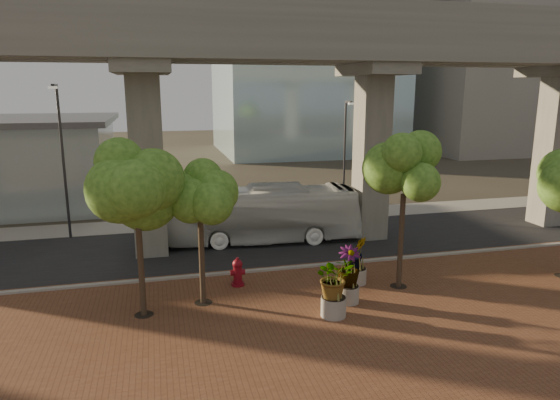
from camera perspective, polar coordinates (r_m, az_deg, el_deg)
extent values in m
plane|color=#322E25|center=(25.39, -0.63, -6.49)|extent=(160.00, 160.00, 0.00)
cube|color=brown|center=(18.30, 5.39, -14.34)|extent=(70.00, 13.00, 0.06)
cube|color=black|center=(27.24, -1.61, -5.11)|extent=(90.00, 8.00, 0.04)
cube|color=gray|center=(23.54, 0.51, -7.85)|extent=(70.00, 0.25, 0.16)
cube|color=gray|center=(32.42, -3.72, -2.22)|extent=(90.00, 3.00, 0.06)
cube|color=gray|center=(24.49, -0.92, 17.74)|extent=(72.00, 2.40, 1.80)
cube|color=gray|center=(27.60, -2.51, 17.15)|extent=(72.00, 2.40, 1.80)
cube|color=gray|center=(23.59, -0.28, 21.37)|extent=(72.00, 0.12, 1.00)
cube|color=gray|center=(28.82, -3.00, 19.75)|extent=(72.00, 0.12, 1.00)
cube|color=gray|center=(73.71, 22.96, 14.52)|extent=(18.00, 16.00, 24.00)
imported|color=white|center=(27.36, -2.59, -1.70)|extent=(11.33, 3.57, 3.11)
cylinder|color=maroon|center=(21.76, -4.84, -9.53)|extent=(0.56, 0.56, 0.12)
cylinder|color=maroon|center=(21.60, -4.86, -8.43)|extent=(0.37, 0.37, 0.90)
sphere|color=maroon|center=(21.44, -4.88, -7.31)|extent=(0.43, 0.43, 0.43)
cylinder|color=maroon|center=(21.38, -4.89, -6.81)|extent=(0.12, 0.12, 0.15)
cylinder|color=maroon|center=(21.57, -4.86, -8.24)|extent=(0.62, 0.25, 0.25)
cylinder|color=gray|center=(18.97, 6.13, -12.01)|extent=(0.94, 0.94, 0.73)
imported|color=#346019|center=(18.52, 6.21, -8.77)|extent=(2.09, 2.09, 1.57)
cylinder|color=#A4A094|center=(20.18, 7.76, -10.59)|extent=(0.87, 0.87, 0.68)
imported|color=#346019|center=(19.76, 7.86, -7.55)|extent=(2.13, 2.13, 1.60)
cylinder|color=#9D9A8E|center=(22.07, 8.71, -8.54)|extent=(0.87, 0.87, 0.67)
imported|color=#346019|center=(21.71, 8.80, -5.93)|extent=(1.93, 1.93, 1.45)
cylinder|color=#483929|center=(19.04, -15.61, -7.26)|extent=(0.22, 0.22, 3.86)
cylinder|color=black|center=(19.76, -15.27, -12.52)|extent=(0.70, 0.70, 0.01)
cylinder|color=#483929|center=(19.65, -8.93, -6.68)|extent=(0.22, 0.22, 3.62)
cylinder|color=black|center=(20.31, -8.75, -11.49)|extent=(0.70, 0.70, 0.01)
cylinder|color=#483929|center=(21.54, 13.65, -4.60)|extent=(0.22, 0.22, 4.02)
cylinder|color=black|center=(22.20, 13.38, -9.55)|extent=(0.70, 0.70, 0.01)
cylinder|color=#2C2D31|center=(29.99, -23.49, 3.80)|extent=(0.15, 0.15, 8.43)
cube|color=#2C2D31|center=(29.20, -24.39, 11.84)|extent=(0.16, 1.05, 0.16)
cube|color=silver|center=(28.68, -24.55, 11.62)|extent=(0.42, 0.21, 0.13)
cylinder|color=#2A2A2E|center=(33.46, 7.37, 4.69)|extent=(0.13, 0.13, 7.44)
cube|color=#2A2A2E|center=(32.72, 7.86, 11.04)|extent=(0.14, 0.93, 0.14)
cube|color=silver|center=(32.30, 8.16, 10.85)|extent=(0.37, 0.19, 0.11)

